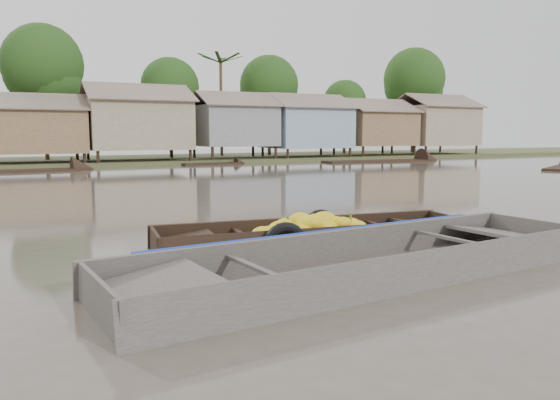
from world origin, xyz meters
name	(u,v)px	position (x,y,z in m)	size (l,w,h in m)	color
ground	(345,252)	(0.00, 0.00, 0.00)	(120.00, 120.00, 0.00)	#50483D
riverbank	(138,119)	(3.03, 31.86, 3.07)	(120.00, 12.47, 10.22)	#384723
banana_boat	(311,235)	(-0.25, 0.83, 0.19)	(6.25, 2.19, 0.87)	black
viewer_boat	(369,269)	(-0.52, -1.46, 0.07)	(8.30, 2.87, 0.66)	#3D3834
distant_boats	(253,168)	(8.11, 22.91, -0.05)	(46.09, 15.22, 0.35)	black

